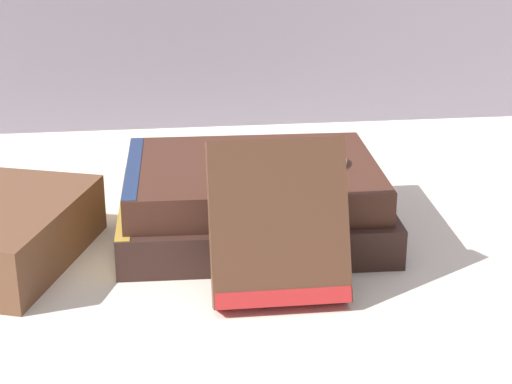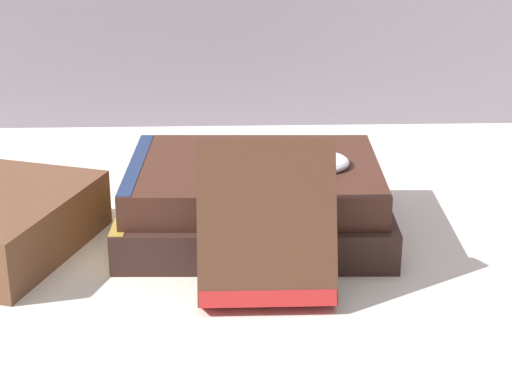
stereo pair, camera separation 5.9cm
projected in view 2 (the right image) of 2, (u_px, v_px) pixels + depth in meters
ground_plane at (237, 250)px, 0.72m from camera, size 3.00×3.00×0.00m
book_flat_bottom at (249, 214)px, 0.75m from camera, size 0.24×0.18×0.03m
book_flat_top at (248, 179)px, 0.75m from camera, size 0.22×0.17×0.03m
book_leaning_front at (267, 230)px, 0.63m from camera, size 0.10×0.07×0.12m
pocket_watch at (319, 162)px, 0.73m from camera, size 0.05×0.06×0.01m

